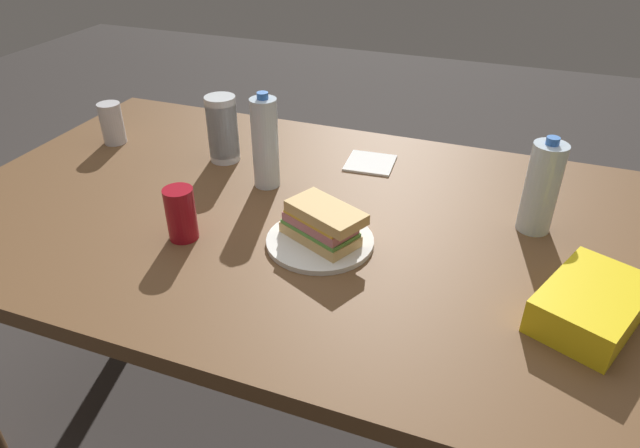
% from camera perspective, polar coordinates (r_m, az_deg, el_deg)
% --- Properties ---
extents(ground_plane, '(8.00, 8.00, 0.00)m').
position_cam_1_polar(ground_plane, '(1.84, -1.62, -18.61)').
color(ground_plane, '#383330').
extents(dining_table, '(1.74, 1.05, 0.73)m').
position_cam_1_polar(dining_table, '(1.40, -2.03, -1.47)').
color(dining_table, brown).
rests_on(dining_table, ground_plane).
extents(paper_plate, '(0.24, 0.24, 0.01)m').
position_cam_1_polar(paper_plate, '(1.24, 0.00, -1.72)').
color(paper_plate, white).
rests_on(paper_plate, dining_table).
extents(sandwich, '(0.21, 0.15, 0.08)m').
position_cam_1_polar(sandwich, '(1.21, 0.19, 0.08)').
color(sandwich, '#DBB26B').
rests_on(sandwich, paper_plate).
extents(soda_can_red, '(0.07, 0.07, 0.12)m').
position_cam_1_polar(soda_can_red, '(1.26, -13.94, 1.00)').
color(soda_can_red, maroon).
rests_on(soda_can_red, dining_table).
extents(chip_bag, '(0.23, 0.27, 0.07)m').
position_cam_1_polar(chip_bag, '(1.13, 25.82, -7.37)').
color(chip_bag, yellow).
rests_on(chip_bag, dining_table).
extents(water_bottle_tall, '(0.07, 0.07, 0.23)m').
position_cam_1_polar(water_bottle_tall, '(1.33, 21.58, 3.44)').
color(water_bottle_tall, silver).
rests_on(water_bottle_tall, dining_table).
extents(plastic_cup_stack, '(0.08, 0.08, 0.18)m').
position_cam_1_polar(plastic_cup_stack, '(1.59, -9.85, 9.48)').
color(plastic_cup_stack, silver).
rests_on(plastic_cup_stack, dining_table).
extents(water_bottle_spare, '(0.07, 0.07, 0.25)m').
position_cam_1_polar(water_bottle_spare, '(1.43, -5.59, 8.19)').
color(water_bottle_spare, silver).
rests_on(water_bottle_spare, dining_table).
extents(soda_can_silver, '(0.07, 0.07, 0.12)m').
position_cam_1_polar(soda_can_silver, '(1.80, -20.37, 9.56)').
color(soda_can_silver, silver).
rests_on(soda_can_silver, dining_table).
extents(paper_napkin, '(0.14, 0.14, 0.01)m').
position_cam_1_polar(paper_napkin, '(1.59, 5.12, 6.20)').
color(paper_napkin, white).
rests_on(paper_napkin, dining_table).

